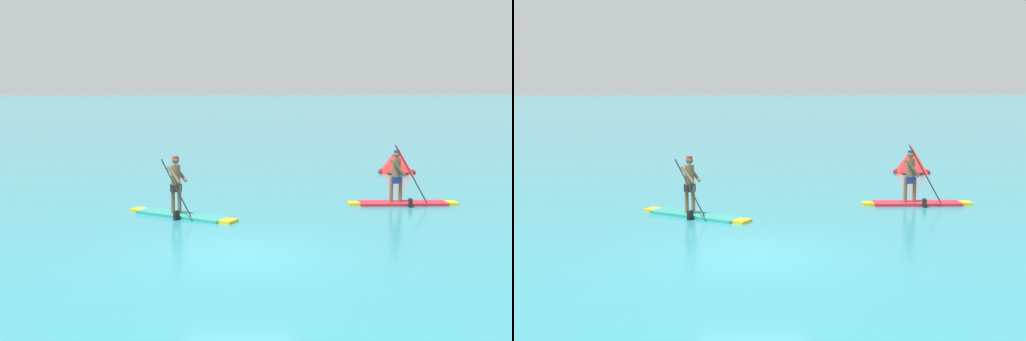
# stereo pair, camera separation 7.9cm
# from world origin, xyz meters

# --- Properties ---
(ground) EXTENTS (440.00, 440.00, 0.00)m
(ground) POSITION_xyz_m (0.00, 0.00, 0.00)
(ground) COLOR teal
(paddleboarder_mid_center) EXTENTS (3.18, 2.39, 1.79)m
(paddleboarder_mid_center) POSITION_xyz_m (-1.54, 4.24, 0.37)
(paddleboarder_mid_center) COLOR teal
(paddleboarder_mid_center) RESTS_ON ground
(paddleboarder_far_right) EXTENTS (3.43, 0.95, 1.98)m
(paddleboarder_far_right) POSITION_xyz_m (5.28, 5.66, 0.35)
(paddleboarder_far_right) COLOR red
(paddleboarder_far_right) RESTS_ON ground
(race_marker_buoy) EXTENTS (1.82, 1.82, 1.11)m
(race_marker_buoy) POSITION_xyz_m (7.20, 12.99, 0.49)
(race_marker_buoy) COLOR red
(race_marker_buoy) RESTS_ON ground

